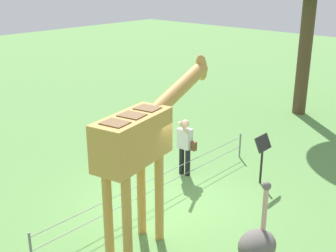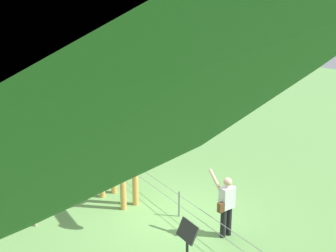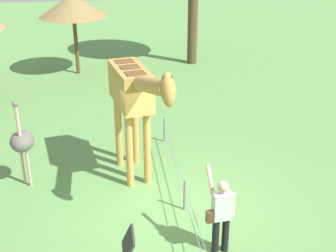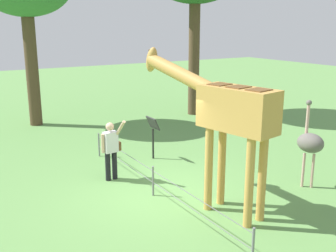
{
  "view_description": "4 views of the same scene",
  "coord_description": "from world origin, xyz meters",
  "px_view_note": "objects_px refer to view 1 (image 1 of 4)",
  "views": [
    {
      "loc": [
        -6.88,
        -6.31,
        5.29
      ],
      "look_at": [
        -0.19,
        -0.22,
        2.07
      ],
      "focal_mm": 46.79,
      "sensor_mm": 36.0,
      "label": 1
    },
    {
      "loc": [
        8.75,
        -5.39,
        5.48
      ],
      "look_at": [
        -0.45,
        0.15,
        2.51
      ],
      "focal_mm": 44.14,
      "sensor_mm": 36.0,
      "label": 2
    },
    {
      "loc": [
        8.44,
        -1.29,
        5.93
      ],
      "look_at": [
        0.49,
        -0.2,
        2.31
      ],
      "focal_mm": 48.74,
      "sensor_mm": 36.0,
      "label": 3
    },
    {
      "loc": [
        -8.0,
        4.65,
        4.09
      ],
      "look_at": [
        -0.69,
        0.23,
        1.9
      ],
      "focal_mm": 43.1,
      "sensor_mm": 36.0,
      "label": 4
    }
  ],
  "objects_px": {
    "ostrich": "(257,246)",
    "info_sign": "(262,150)",
    "visitor": "(185,144)",
    "giraffe": "(142,139)"
  },
  "relations": [
    {
      "from": "giraffe",
      "to": "info_sign",
      "type": "height_order",
      "value": "giraffe"
    },
    {
      "from": "ostrich",
      "to": "info_sign",
      "type": "xyz_separation_m",
      "value": [
        4.01,
        2.28,
        -0.23
      ]
    },
    {
      "from": "giraffe",
      "to": "visitor",
      "type": "relative_size",
      "value": 2.24
    },
    {
      "from": "visitor",
      "to": "info_sign",
      "type": "distance_m",
      "value": 2.04
    },
    {
      "from": "giraffe",
      "to": "visitor",
      "type": "bearing_deg",
      "value": 25.46
    },
    {
      "from": "ostrich",
      "to": "visitor",
      "type": "bearing_deg",
      "value": 53.15
    },
    {
      "from": "visitor",
      "to": "ostrich",
      "type": "bearing_deg",
      "value": -126.85
    },
    {
      "from": "visitor",
      "to": "giraffe",
      "type": "bearing_deg",
      "value": -154.54
    },
    {
      "from": "visitor",
      "to": "ostrich",
      "type": "xyz_separation_m",
      "value": [
        -3.05,
        -4.07,
        0.27
      ]
    },
    {
      "from": "info_sign",
      "to": "giraffe",
      "type": "bearing_deg",
      "value": 174.23
    }
  ]
}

